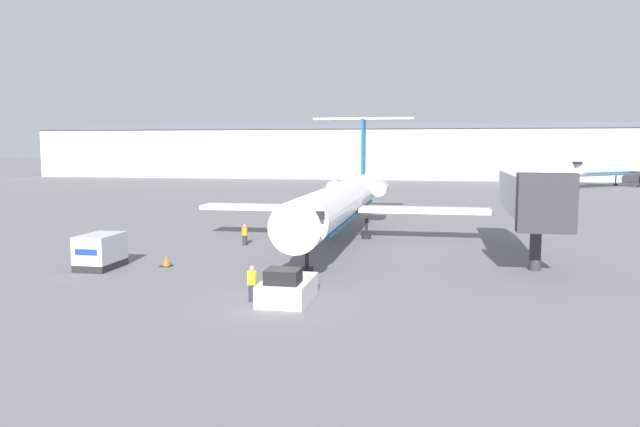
# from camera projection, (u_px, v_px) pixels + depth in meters

# --- Properties ---
(ground_plane) EXTENTS (600.00, 600.00, 0.00)m
(ground_plane) POSITION_uv_depth(u_px,v_px,m) (276.00, 304.00, 30.54)
(ground_plane) COLOR slate
(terminal_building) EXTENTS (180.00, 16.80, 12.74)m
(terminal_building) POSITION_uv_depth(u_px,v_px,m) (404.00, 151.00, 147.09)
(terminal_building) COLOR #B2B2B7
(terminal_building) RESTS_ON ground
(airplane_main) EXTENTS (24.00, 33.74, 10.62)m
(airplane_main) POSITION_uv_depth(u_px,v_px,m) (341.00, 200.00, 51.02)
(airplane_main) COLOR white
(airplane_main) RESTS_ON ground
(pushback_tug) EXTENTS (2.34, 4.21, 1.76)m
(pushback_tug) POSITION_uv_depth(u_px,v_px,m) (287.00, 288.00, 31.19)
(pushback_tug) COLOR silver
(pushback_tug) RESTS_ON ground
(luggage_cart) EXTENTS (2.06, 3.31, 2.18)m
(luggage_cart) POSITION_uv_depth(u_px,v_px,m) (100.00, 251.00, 39.29)
(luggage_cart) COLOR #232326
(luggage_cart) RESTS_ON ground
(worker_near_tug) EXTENTS (0.40, 0.25, 1.80)m
(worker_near_tug) POSITION_uv_depth(u_px,v_px,m) (252.00, 283.00, 30.89)
(worker_near_tug) COLOR #232838
(worker_near_tug) RESTS_ON ground
(worker_by_wing) EXTENTS (0.40, 0.24, 1.64)m
(worker_by_wing) POSITION_uv_depth(u_px,v_px,m) (245.00, 235.00, 48.45)
(worker_by_wing) COLOR #232838
(worker_by_wing) RESTS_ON ground
(traffic_cone_left) EXTENTS (0.71, 0.71, 0.67)m
(traffic_cone_left) POSITION_uv_depth(u_px,v_px,m) (166.00, 261.00, 40.10)
(traffic_cone_left) COLOR black
(traffic_cone_left) RESTS_ON ground
(airplane_parked_far_left) EXTENTS (29.66, 27.28, 11.01)m
(airplane_parked_far_left) POSITION_uv_depth(u_px,v_px,m) (625.00, 165.00, 117.11)
(airplane_parked_far_left) COLOR white
(airplane_parked_far_left) RESTS_ON ground
(jet_bridge) EXTENTS (3.20, 14.48, 6.19)m
(jet_bridge) POSITION_uv_depth(u_px,v_px,m) (530.00, 195.00, 41.32)
(jet_bridge) COLOR #2D2D33
(jet_bridge) RESTS_ON ground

